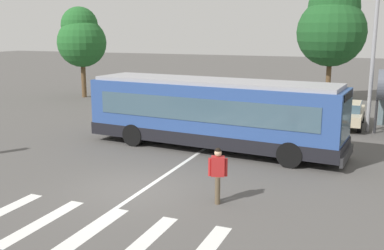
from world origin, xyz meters
TOP-DOWN VIEW (x-y plane):
  - ground_plane at (0.00, 0.00)m, footprint 160.00×160.00m
  - city_transit_bus at (0.65, 5.89)m, footprint 11.62×3.53m
  - pedestrian_crossing_street at (2.97, -0.03)m, footprint 0.56×0.37m
  - parked_car_black at (-2.45, 13.56)m, footprint 2.11×4.61m
  - parked_car_charcoal at (0.33, 13.45)m, footprint 2.04×4.58m
  - parked_car_teal at (2.99, 13.74)m, footprint 2.25×4.65m
  - parked_car_champagne at (5.73, 13.17)m, footprint 1.91×4.52m
  - twin_arm_street_lamp at (6.91, 12.26)m, footprint 4.84×0.32m
  - background_tree_left at (-14.05, 16.91)m, footprint 3.74×3.74m
  - background_tree_right at (3.92, 21.88)m, footprint 4.89×4.89m
  - crosswalk_painted_stripes at (0.59, -3.23)m, footprint 6.71×3.21m
  - lane_center_line at (0.37, 2.00)m, footprint 0.16×24.00m

SIDE VIEW (x-z plane):
  - ground_plane at x=0.00m, z-range 0.00..0.00m
  - lane_center_line at x=0.37m, z-range 0.00..0.01m
  - crosswalk_painted_stripes at x=0.59m, z-range 0.00..0.01m
  - parked_car_black at x=-2.45m, z-range 0.09..1.44m
  - parked_car_charcoal at x=0.33m, z-range 0.09..1.44m
  - parked_car_teal at x=2.99m, z-range 0.09..1.44m
  - parked_car_champagne at x=5.73m, z-range 0.09..1.44m
  - pedestrian_crossing_street at x=2.97m, z-range 0.11..1.83m
  - city_transit_bus at x=0.65m, z-range 0.06..3.12m
  - background_tree_left at x=-14.05m, z-range 1.13..8.06m
  - background_tree_right at x=3.92m, z-range 1.23..9.79m
  - twin_arm_street_lamp at x=6.91m, z-range 1.07..10.27m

